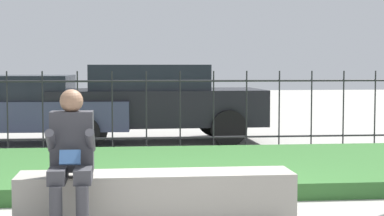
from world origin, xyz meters
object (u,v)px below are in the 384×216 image
stone_bench (156,199)px  car_parked_left (15,107)px  person_seated_reader (71,154)px  car_parked_center (154,101)px

stone_bench → car_parked_left: car_parked_left is taller
person_seated_reader → car_parked_center: car_parked_center is taller
car_parked_left → car_parked_center: size_ratio=1.04×
stone_bench → car_parked_center: bearing=87.3°
stone_bench → car_parked_center: car_parked_center is taller
person_seated_reader → car_parked_left: 6.69m
car_parked_left → car_parked_center: 2.59m
stone_bench → car_parked_center: size_ratio=0.63×
stone_bench → person_seated_reader: (-0.77, -0.30, 0.48)m
car_parked_left → car_parked_center: bearing=3.5°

